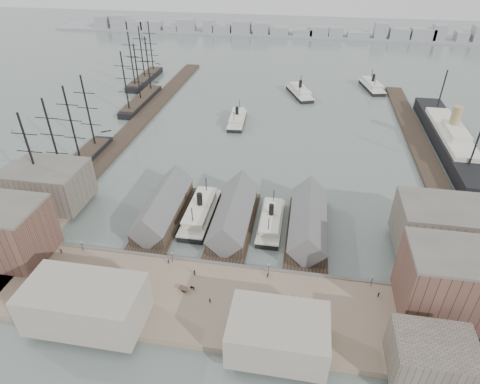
% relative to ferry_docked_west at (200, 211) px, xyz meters
% --- Properties ---
extents(ground, '(900.00, 900.00, 0.00)m').
position_rel_ferry_docked_west_xyz_m(ground, '(13.00, -19.85, -2.58)').
color(ground, '#56635E').
rests_on(ground, ground).
extents(quay, '(180.00, 30.00, 2.00)m').
position_rel_ferry_docked_west_xyz_m(quay, '(13.00, -39.85, -1.58)').
color(quay, '#7F6A55').
rests_on(quay, ground).
extents(seawall, '(180.00, 1.20, 2.30)m').
position_rel_ferry_docked_west_xyz_m(seawall, '(13.00, -25.05, -1.43)').
color(seawall, '#59544C').
rests_on(seawall, ground).
extents(west_wharf, '(10.00, 220.00, 1.60)m').
position_rel_ferry_docked_west_xyz_m(west_wharf, '(-55.00, 80.15, -1.78)').
color(west_wharf, '#2D231C').
rests_on(west_wharf, ground).
extents(east_wharf, '(10.00, 180.00, 1.60)m').
position_rel_ferry_docked_west_xyz_m(east_wharf, '(91.00, 70.15, -1.78)').
color(east_wharf, '#2D231C').
rests_on(east_wharf, ground).
extents(ferry_shed_west, '(14.00, 42.00, 12.60)m').
position_rel_ferry_docked_west_xyz_m(ferry_shed_west, '(-13.00, -2.98, 2.06)').
color(ferry_shed_west, '#2D231C').
rests_on(ferry_shed_west, ground).
extents(ferry_shed_center, '(14.00, 42.00, 12.60)m').
position_rel_ferry_docked_west_xyz_m(ferry_shed_center, '(13.00, -2.98, 2.06)').
color(ferry_shed_center, '#2D231C').
rests_on(ferry_shed_center, ground).
extents(ferry_shed_east, '(14.00, 42.00, 12.60)m').
position_rel_ferry_docked_west_xyz_m(ferry_shed_east, '(39.00, -2.98, 2.06)').
color(ferry_shed_east, '#2D231C').
rests_on(ferry_shed_east, ground).
extents(warehouse_west_back, '(26.00, 20.00, 14.00)m').
position_rel_ferry_docked_west_xyz_m(warehouse_west_back, '(-57.00, -1.85, 6.42)').
color(warehouse_west_back, '#60564C').
rests_on(warehouse_west_back, west_land).
extents(warehouse_east_front, '(30.00, 18.00, 19.00)m').
position_rel_ferry_docked_west_xyz_m(warehouse_east_front, '(79.00, -31.85, 8.92)').
color(warehouse_east_front, brown).
rests_on(warehouse_east_front, east_land).
extents(warehouse_east_back, '(28.00, 20.00, 15.00)m').
position_rel_ferry_docked_west_xyz_m(warehouse_east_back, '(81.00, -4.85, 6.92)').
color(warehouse_east_back, '#60564C').
rests_on(warehouse_east_back, east_land).
extents(street_bldg_center, '(24.00, 16.00, 10.00)m').
position_rel_ferry_docked_west_xyz_m(street_bldg_center, '(33.00, -51.85, 4.42)').
color(street_bldg_center, gray).
rests_on(street_bldg_center, quay).
extents(street_bldg_west, '(30.00, 16.00, 12.00)m').
position_rel_ferry_docked_west_xyz_m(street_bldg_west, '(-17.00, -51.85, 5.42)').
color(street_bldg_west, gray).
rests_on(street_bldg_west, quay).
extents(street_bldg_east, '(18.00, 14.00, 11.00)m').
position_rel_ferry_docked_west_xyz_m(street_bldg_east, '(68.00, -52.85, 4.92)').
color(street_bldg_east, '#60564C').
rests_on(street_bldg_east, quay).
extents(lamp_post_far_w, '(0.44, 0.44, 3.92)m').
position_rel_ferry_docked_west_xyz_m(lamp_post_far_w, '(-32.00, -26.85, 2.14)').
color(lamp_post_far_w, black).
rests_on(lamp_post_far_w, quay).
extents(lamp_post_near_w, '(0.44, 0.44, 3.92)m').
position_rel_ferry_docked_west_xyz_m(lamp_post_near_w, '(-2.00, -26.85, 2.14)').
color(lamp_post_near_w, black).
rests_on(lamp_post_near_w, quay).
extents(lamp_post_near_e, '(0.44, 0.44, 3.92)m').
position_rel_ferry_docked_west_xyz_m(lamp_post_near_e, '(28.00, -26.85, 2.14)').
color(lamp_post_near_e, black).
rests_on(lamp_post_near_e, quay).
extents(lamp_post_far_e, '(0.44, 0.44, 3.92)m').
position_rel_ferry_docked_west_xyz_m(lamp_post_far_e, '(58.00, -26.85, 2.14)').
color(lamp_post_far_e, black).
rests_on(lamp_post_far_e, quay).
extents(far_shore, '(500.00, 40.00, 15.72)m').
position_rel_ferry_docked_west_xyz_m(far_shore, '(10.93, 314.29, 1.33)').
color(far_shore, gray).
rests_on(far_shore, ground).
extents(ferry_docked_west, '(9.24, 30.80, 11.00)m').
position_rel_ferry_docked_west_xyz_m(ferry_docked_west, '(0.00, 0.00, 0.00)').
color(ferry_docked_west, black).
rests_on(ferry_docked_west, ground).
extents(ferry_docked_east, '(8.04, 26.79, 9.57)m').
position_rel_ferry_docked_west_xyz_m(ferry_docked_east, '(26.00, -0.63, -0.34)').
color(ferry_docked_east, black).
rests_on(ferry_docked_east, ground).
extents(ferry_open_near, '(9.90, 27.90, 9.80)m').
position_rel_ferry_docked_west_xyz_m(ferry_open_near, '(-2.00, 87.79, -0.28)').
color(ferry_open_near, black).
rests_on(ferry_open_near, ground).
extents(ferry_open_mid, '(19.48, 31.12, 10.69)m').
position_rel_ferry_docked_west_xyz_m(ferry_open_mid, '(29.97, 137.35, -0.07)').
color(ferry_open_mid, black).
rests_on(ferry_open_mid, ground).
extents(ferry_open_far, '(15.43, 31.03, 10.64)m').
position_rel_ferry_docked_west_xyz_m(ferry_open_far, '(76.85, 158.17, -0.08)').
color(ferry_open_far, black).
rests_on(ferry_open_far, ground).
extents(sailing_ship_near, '(8.95, 61.68, 36.81)m').
position_rel_ferry_docked_west_xyz_m(sailing_ship_near, '(-62.52, 21.28, 0.13)').
color(sailing_ship_near, black).
rests_on(sailing_ship_near, ground).
extents(sailing_ship_mid, '(8.68, 50.12, 35.66)m').
position_rel_ferry_docked_west_xyz_m(sailing_ship_mid, '(-64.57, 106.05, -0.02)').
color(sailing_ship_mid, black).
rests_on(sailing_ship_mid, ground).
extents(sailing_ship_far, '(8.94, 49.65, 36.74)m').
position_rel_ferry_docked_west_xyz_m(sailing_ship_far, '(-78.08, 147.73, 0.08)').
color(sailing_ship_far, black).
rests_on(sailing_ship_far, ground).
extents(ocean_steamer, '(13.83, 101.05, 20.21)m').
position_rel_ferry_docked_west_xyz_m(ocean_steamer, '(105.00, 77.31, 1.77)').
color(ocean_steamer, black).
rests_on(ocean_steamer, ground).
extents(tram, '(4.29, 10.36, 3.58)m').
position_rel_ferry_docked_west_xyz_m(tram, '(72.06, -38.68, 1.26)').
color(tram, black).
rests_on(tram, quay).
extents(horse_cart_left, '(4.70, 1.71, 1.58)m').
position_rel_ferry_docked_west_xyz_m(horse_cart_left, '(-27.98, -38.30, 0.23)').
color(horse_cart_left, black).
rests_on(horse_cart_left, quay).
extents(horse_cart_center, '(4.91, 2.42, 1.48)m').
position_rel_ferry_docked_west_xyz_m(horse_cart_center, '(6.29, -37.33, 0.20)').
color(horse_cart_center, black).
rests_on(horse_cart_center, quay).
extents(horse_cart_right, '(4.79, 2.51, 1.56)m').
position_rel_ferry_docked_west_xyz_m(horse_cart_right, '(24.70, -45.01, 0.22)').
color(horse_cart_right, black).
rests_on(horse_cart_right, quay).
extents(pedestrian_0, '(0.65, 0.77, 1.82)m').
position_rel_ferry_docked_west_xyz_m(pedestrian_0, '(-38.36, -29.02, 0.33)').
color(pedestrian_0, black).
rests_on(pedestrian_0, quay).
extents(pedestrian_1, '(0.87, 0.99, 1.73)m').
position_rel_ferry_docked_west_xyz_m(pedestrian_1, '(-20.96, -36.91, 0.29)').
color(pedestrian_1, black).
rests_on(pedestrian_1, quay).
extents(pedestrian_2, '(1.07, 1.23, 1.65)m').
position_rel_ferry_docked_west_xyz_m(pedestrian_2, '(-2.94, -27.85, 0.25)').
color(pedestrian_2, black).
rests_on(pedestrian_2, quay).
extents(pedestrian_3, '(1.04, 0.88, 1.67)m').
position_rel_ferry_docked_west_xyz_m(pedestrian_3, '(-3.55, -46.76, 0.26)').
color(pedestrian_3, black).
rests_on(pedestrian_3, quay).
extents(pedestrian_4, '(0.93, 0.63, 1.82)m').
position_rel_ferry_docked_west_xyz_m(pedestrian_4, '(6.20, -31.02, 0.33)').
color(pedestrian_4, black).
rests_on(pedestrian_4, quay).
extents(pedestrian_5, '(0.77, 0.69, 1.76)m').
position_rel_ferry_docked_west_xyz_m(pedestrian_5, '(13.29, -40.89, 0.30)').
color(pedestrian_5, black).
rests_on(pedestrian_5, quay).
extents(pedestrian_6, '(1.00, 1.04, 1.70)m').
position_rel_ferry_docked_west_xyz_m(pedestrian_6, '(28.13, -28.32, 0.27)').
color(pedestrian_6, black).
rests_on(pedestrian_6, quay).
extents(pedestrian_7, '(1.20, 1.12, 1.63)m').
position_rel_ferry_docked_west_xyz_m(pedestrian_7, '(42.71, -44.89, 0.24)').
color(pedestrian_7, black).
rests_on(pedestrian_7, quay).
extents(pedestrian_8, '(1.01, 0.96, 1.68)m').
position_rel_ferry_docked_west_xyz_m(pedestrian_8, '(59.66, -30.68, 0.26)').
color(pedestrian_8, black).
rests_on(pedestrian_8, quay).
extents(pedestrian_9, '(0.58, 0.86, 1.72)m').
position_rel_ferry_docked_west_xyz_m(pedestrian_9, '(60.24, -44.92, 0.28)').
color(pedestrian_9, black).
rests_on(pedestrian_9, quay).
extents(pedestrian_10, '(0.66, 0.50, 1.73)m').
position_rel_ferry_docked_west_xyz_m(pedestrian_10, '(38.09, -36.07, 0.29)').
color(pedestrian_10, black).
rests_on(pedestrian_10, quay).
extents(pedestrian_11, '(0.92, 0.75, 1.61)m').
position_rel_ferry_docked_west_xyz_m(pedestrian_11, '(-19.71, -39.06, 0.23)').
color(pedestrian_11, black).
rests_on(pedestrian_11, quay).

